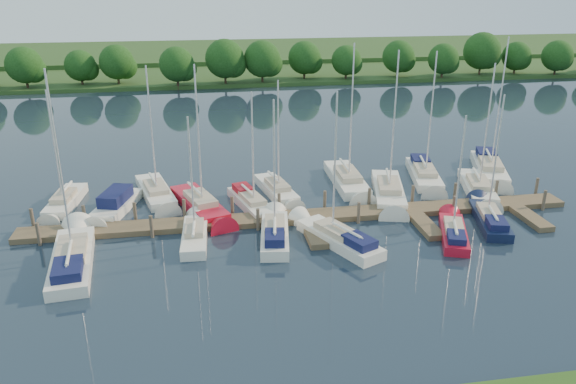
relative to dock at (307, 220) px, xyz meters
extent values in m
plane|color=black|center=(0.00, -7.31, -0.20)|extent=(260.00, 260.00, 0.00)
cube|color=brown|center=(0.00, 0.69, 0.00)|extent=(40.00, 2.00, 0.40)
cube|color=brown|center=(-16.00, -2.31, 0.00)|extent=(1.20, 4.00, 0.40)
cube|color=brown|center=(-8.00, -2.31, 0.00)|extent=(1.20, 4.00, 0.40)
cube|color=brown|center=(0.00, -2.31, 0.00)|extent=(1.20, 4.00, 0.40)
cube|color=brown|center=(8.00, -2.31, 0.00)|extent=(1.20, 4.00, 0.40)
cube|color=brown|center=(16.00, -2.31, 0.00)|extent=(1.20, 4.00, 0.40)
cylinder|color=#473D33|center=(-19.00, 1.99, 0.40)|extent=(0.24, 0.24, 2.00)
cylinder|color=#473D33|center=(-15.55, 1.99, 0.40)|extent=(0.24, 0.24, 2.00)
cylinder|color=#473D33|center=(-12.09, 1.99, 0.40)|extent=(0.24, 0.24, 2.00)
cylinder|color=#473D33|center=(-8.64, 1.99, 0.40)|extent=(0.24, 0.24, 2.00)
cylinder|color=#473D33|center=(-5.18, 1.99, 0.40)|extent=(0.24, 0.24, 2.00)
cylinder|color=#473D33|center=(-1.73, 1.99, 0.40)|extent=(0.24, 0.24, 2.00)
cylinder|color=#473D33|center=(1.73, 1.99, 0.40)|extent=(0.24, 0.24, 2.00)
cylinder|color=#473D33|center=(5.18, 1.99, 0.40)|extent=(0.24, 0.24, 2.00)
cylinder|color=#473D33|center=(8.64, 1.99, 0.40)|extent=(0.24, 0.24, 2.00)
cylinder|color=#473D33|center=(12.09, 1.99, 0.40)|extent=(0.24, 0.24, 2.00)
cylinder|color=#473D33|center=(15.55, 1.99, 0.40)|extent=(0.24, 0.24, 2.00)
cylinder|color=#473D33|center=(19.00, 1.99, 0.40)|extent=(0.24, 0.24, 2.00)
cylinder|color=#473D33|center=(-18.00, -0.61, 0.40)|extent=(0.24, 0.24, 2.00)
cylinder|color=#473D33|center=(-10.80, -0.61, 0.40)|extent=(0.24, 0.24, 2.00)
cylinder|color=#473D33|center=(-3.60, -0.61, 0.40)|extent=(0.24, 0.24, 2.00)
cylinder|color=#473D33|center=(3.60, -0.61, 0.40)|extent=(0.24, 0.24, 2.00)
cylinder|color=#473D33|center=(10.80, -0.61, 0.40)|extent=(0.24, 0.24, 2.00)
cylinder|color=#473D33|center=(18.00, -0.61, 0.40)|extent=(0.24, 0.24, 2.00)
cube|color=#27451A|center=(0.00, 67.69, 0.10)|extent=(180.00, 30.00, 0.60)
cube|color=#305123|center=(0.00, 92.69, 0.50)|extent=(220.00, 40.00, 1.40)
cylinder|color=#38281C|center=(-33.78, 55.30, 0.97)|extent=(0.36, 0.36, 2.34)
sphere|color=#163C10|center=(-33.78, 55.30, 3.83)|extent=(5.46, 5.46, 5.46)
sphere|color=#163C10|center=(-32.61, 55.50, 3.05)|extent=(3.90, 3.90, 3.90)
cylinder|color=#38281C|center=(-25.85, 53.32, 1.18)|extent=(0.36, 0.36, 2.77)
sphere|color=#163C10|center=(-25.85, 53.32, 4.56)|extent=(6.45, 6.45, 6.45)
sphere|color=#163C10|center=(-24.47, 53.52, 3.64)|extent=(4.61, 4.61, 4.61)
cylinder|color=#38281C|center=(-17.69, 54.33, 1.13)|extent=(0.36, 0.36, 2.66)
sphere|color=#163C10|center=(-17.69, 54.33, 4.38)|extent=(6.21, 6.21, 6.21)
sphere|color=#163C10|center=(-16.36, 54.53, 3.50)|extent=(4.43, 4.43, 4.43)
cylinder|color=#38281C|center=(-10.83, 54.30, 1.20)|extent=(0.36, 0.36, 2.81)
sphere|color=#163C10|center=(-10.83, 54.30, 4.63)|extent=(6.55, 6.55, 6.55)
sphere|color=#163C10|center=(-9.42, 54.50, 3.70)|extent=(4.68, 4.68, 4.68)
cylinder|color=#38281C|center=(-2.49, 53.04, 0.87)|extent=(0.36, 0.36, 2.13)
sphere|color=#163C10|center=(-2.49, 53.04, 3.47)|extent=(4.97, 4.97, 4.97)
sphere|color=#163C10|center=(-1.43, 53.24, 2.76)|extent=(3.55, 3.55, 3.55)
cylinder|color=#38281C|center=(4.74, 54.17, 1.23)|extent=(0.36, 0.36, 2.86)
sphere|color=#163C10|center=(4.74, 54.17, 4.72)|extent=(6.67, 6.67, 6.67)
sphere|color=#163C10|center=(6.17, 54.37, 3.77)|extent=(4.76, 4.76, 4.76)
cylinder|color=#38281C|center=(9.95, 54.06, 1.24)|extent=(0.36, 0.36, 2.88)
sphere|color=#163C10|center=(9.95, 54.06, 4.76)|extent=(6.71, 6.71, 6.71)
sphere|color=#163C10|center=(11.39, 54.26, 3.80)|extent=(4.80, 4.80, 4.80)
cylinder|color=#38281C|center=(17.89, 55.47, 0.97)|extent=(0.36, 0.36, 2.34)
sphere|color=#163C10|center=(17.89, 55.47, 3.83)|extent=(5.46, 5.46, 5.46)
sphere|color=#163C10|center=(19.06, 55.67, 3.05)|extent=(3.90, 3.90, 3.90)
cylinder|color=#38281C|center=(25.43, 54.93, 0.96)|extent=(0.36, 0.36, 2.32)
sphere|color=#163C10|center=(25.43, 54.93, 3.80)|extent=(5.42, 5.42, 5.42)
sphere|color=#163C10|center=(26.59, 55.13, 3.03)|extent=(3.87, 3.87, 3.87)
cylinder|color=#38281C|center=(34.27, 54.17, 0.85)|extent=(0.36, 0.36, 2.11)
sphere|color=#163C10|center=(34.27, 54.17, 3.43)|extent=(4.91, 4.91, 4.91)
sphere|color=#163C10|center=(35.32, 54.37, 2.73)|extent=(3.51, 3.51, 3.51)
cylinder|color=#38281C|center=(40.86, 53.20, 1.18)|extent=(0.36, 0.36, 2.75)
sphere|color=#163C10|center=(40.86, 53.20, 4.54)|extent=(6.42, 6.42, 6.42)
sphere|color=#163C10|center=(42.24, 53.40, 3.62)|extent=(4.59, 4.59, 4.59)
cylinder|color=#38281C|center=(48.43, 54.11, 1.12)|extent=(0.36, 0.36, 2.63)
sphere|color=#163C10|center=(48.43, 54.11, 4.33)|extent=(6.14, 6.14, 6.14)
sphere|color=#163C10|center=(49.75, 54.31, 3.45)|extent=(4.38, 4.38, 4.38)
cylinder|color=#38281C|center=(54.50, 53.49, 1.19)|extent=(0.36, 0.36, 2.77)
sphere|color=#163C10|center=(54.50, 53.49, 4.58)|extent=(6.47, 6.47, 6.47)
sphere|color=#163C10|center=(55.89, 53.69, 3.65)|extent=(4.62, 4.62, 4.62)
cube|color=white|center=(-17.68, 6.33, -0.05)|extent=(2.34, 6.32, 1.11)
cone|color=white|center=(-17.99, 3.25, -0.05)|extent=(1.08, 2.24, 0.87)
cube|color=tan|center=(-17.71, 6.02, 0.66)|extent=(1.57, 2.90, 0.50)
cylinder|color=silver|center=(-17.75, 5.71, 4.68)|extent=(0.12, 0.12, 8.35)
cylinder|color=silver|center=(-17.62, 6.94, 1.06)|extent=(0.38, 2.78, 0.10)
cylinder|color=white|center=(-17.62, 6.94, 1.06)|extent=(0.44, 2.48, 0.20)
cube|color=white|center=(-13.71, 4.67, -0.05)|extent=(3.50, 6.20, 1.12)
cone|color=white|center=(-14.53, 1.84, -0.05)|extent=(1.42, 1.97, 0.97)
cube|color=#131743|center=(-13.71, 4.67, 0.87)|extent=(2.39, 3.54, 1.01)
cube|color=white|center=(-10.99, 7.40, -0.05)|extent=(3.72, 7.53, 1.02)
cone|color=white|center=(-10.12, 3.88, -0.05)|extent=(1.60, 2.71, 1.02)
cube|color=tan|center=(-10.91, 7.05, 0.59)|extent=(2.26, 3.54, 0.46)
cylinder|color=silver|center=(-10.82, 6.70, 5.35)|extent=(0.12, 0.12, 9.79)
cylinder|color=silver|center=(-11.17, 8.10, 0.96)|extent=(0.88, 3.19, 0.10)
cylinder|color=white|center=(-11.17, 8.10, 0.96)|extent=(0.89, 2.87, 0.20)
cube|color=#B51026|center=(-7.58, 3.98, -0.05)|extent=(4.47, 7.80, 1.20)
cone|color=#B51026|center=(-6.34, 0.43, -0.05)|extent=(1.86, 2.84, 1.05)
cube|color=tan|center=(-7.45, 3.63, 0.73)|extent=(2.61, 3.72, 0.55)
cylinder|color=silver|center=(-7.33, 3.27, 5.65)|extent=(0.12, 0.12, 10.17)
cylinder|color=silver|center=(-7.82, 4.69, 1.16)|extent=(1.21, 3.23, 0.10)
cylinder|color=white|center=(-7.82, 4.69, 1.16)|extent=(1.18, 2.91, 0.20)
cube|color=white|center=(-3.65, 3.65, -0.05)|extent=(3.29, 6.40, 1.03)
cone|color=white|center=(-2.84, 0.68, -0.05)|extent=(1.40, 2.31, 0.86)
cube|color=tan|center=(-3.57, 3.35, 0.59)|extent=(1.98, 3.02, 0.47)
cube|color=maroon|center=(-4.10, 5.31, 0.69)|extent=(1.65, 2.10, 0.51)
cylinder|color=silver|center=(-3.49, 3.05, 4.61)|extent=(0.12, 0.12, 8.32)
cylinder|color=silver|center=(-3.81, 4.24, 0.97)|extent=(0.83, 2.70, 0.10)
cylinder|color=white|center=(-3.81, 4.24, 0.97)|extent=(0.84, 2.43, 0.20)
cube|color=white|center=(-1.35, 6.20, -0.05)|extent=(2.96, 6.58, 1.09)
cone|color=white|center=(-0.74, 3.08, -0.05)|extent=(1.30, 2.36, 0.89)
cube|color=tan|center=(-1.29, 5.89, 0.64)|extent=(1.86, 3.06, 0.50)
cylinder|color=silver|center=(-1.23, 5.58, 4.79)|extent=(0.12, 0.12, 8.59)
cylinder|color=silver|center=(-1.47, 6.83, 1.04)|extent=(0.64, 2.83, 0.10)
cylinder|color=white|center=(-1.47, 6.83, 1.04)|extent=(0.68, 2.54, 0.20)
cube|color=white|center=(4.89, 7.51, -0.05)|extent=(2.46, 8.17, 1.25)
cone|color=white|center=(4.80, 3.45, -0.05)|extent=(1.20, 2.87, 1.14)
cube|color=tan|center=(4.88, 7.10, 0.76)|extent=(1.79, 3.69, 0.57)
cylinder|color=silver|center=(4.87, 6.70, 6.07)|extent=(0.12, 0.12, 10.96)
cylinder|color=silver|center=(4.91, 8.32, 1.22)|extent=(0.19, 3.65, 0.10)
cylinder|color=white|center=(4.91, 8.32, 1.22)|extent=(0.28, 3.25, 0.20)
cube|color=white|center=(7.54, 4.40, -0.05)|extent=(4.15, 8.29, 1.21)
cone|color=white|center=(6.55, 0.53, -0.05)|extent=(1.78, 2.98, 1.12)
cube|color=tan|center=(7.44, 4.01, 0.73)|extent=(2.52, 3.90, 0.55)
cylinder|color=silver|center=(7.34, 3.62, 5.96)|extent=(0.12, 0.12, 10.77)
cylinder|color=silver|center=(7.74, 5.17, 1.17)|extent=(0.99, 3.50, 0.10)
cylinder|color=white|center=(7.74, 5.17, 1.17)|extent=(0.99, 3.14, 0.20)
cube|color=white|center=(11.91, 7.69, -0.05)|extent=(3.76, 7.88, 1.15)
cone|color=white|center=(11.07, 3.98, -0.05)|extent=(1.63, 2.83, 1.06)
cube|color=tan|center=(11.83, 7.32, 0.69)|extent=(2.31, 3.69, 0.52)
cube|color=#131743|center=(12.38, 9.76, 0.79)|extent=(1.96, 2.55, 0.57)
cylinder|color=silver|center=(11.74, 6.94, 5.66)|extent=(0.12, 0.12, 10.26)
cylinder|color=silver|center=(12.08, 8.43, 1.10)|extent=(0.85, 3.36, 0.10)
cylinder|color=white|center=(12.08, 8.43, 1.10)|extent=(0.87, 3.01, 0.20)
cube|color=white|center=(15.07, 4.10, -0.05)|extent=(4.00, 7.53, 1.06)
cone|color=white|center=(14.05, 0.62, -0.05)|extent=(1.69, 2.72, 1.02)
cube|color=tan|center=(14.97, 3.75, 0.62)|extent=(2.38, 3.56, 0.48)
cylinder|color=silver|center=(14.86, 3.40, 5.37)|extent=(0.12, 0.12, 9.79)
cylinder|color=silver|center=(15.27, 4.79, 1.01)|extent=(1.02, 3.16, 0.10)
cylinder|color=white|center=(15.27, 4.79, 1.01)|extent=(1.01, 2.84, 0.20)
cube|color=white|center=(18.30, 8.20, -0.05)|extent=(4.99, 8.56, 1.26)
cone|color=white|center=(16.89, 4.31, -0.05)|extent=(2.07, 3.11, 1.16)
cube|color=tan|center=(18.16, 7.81, 0.77)|extent=(2.90, 4.09, 0.57)
cube|color=#131743|center=(19.09, 10.38, 0.88)|extent=(2.37, 2.88, 0.63)
cylinder|color=silver|center=(18.02, 7.42, 6.18)|extent=(0.12, 0.12, 11.16)
cylinder|color=silver|center=(18.58, 8.98, 1.23)|extent=(1.36, 3.53, 0.10)
cylinder|color=white|center=(18.58, 8.98, 1.23)|extent=(1.31, 3.18, 0.20)
cube|color=white|center=(-15.36, -3.89, -0.05)|extent=(3.16, 8.39, 1.15)
cone|color=white|center=(-15.80, 0.18, -0.05)|extent=(1.45, 2.97, 1.15)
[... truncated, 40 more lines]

